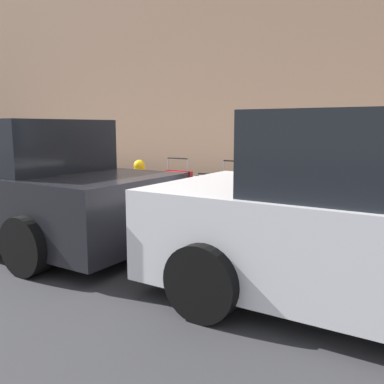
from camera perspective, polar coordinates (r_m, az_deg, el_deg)
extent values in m
plane|color=#333335|center=(7.06, -8.56, -3.89)|extent=(40.00, 40.00, 0.00)
cube|color=gray|center=(9.10, 1.30, -0.47)|extent=(18.00, 5.00, 0.14)
cube|color=#9E7A60|center=(13.77, 11.82, 23.11)|extent=(24.00, 3.00, 9.94)
cube|color=#59601E|center=(6.34, 17.91, -1.95)|extent=(0.43, 0.20, 0.53)
cube|color=black|center=(6.34, 17.91, -1.95)|extent=(0.43, 0.05, 0.54)
cylinder|color=gray|center=(6.25, 19.64, 0.47)|extent=(0.02, 0.02, 0.04)
cylinder|color=gray|center=(6.34, 16.44, 0.74)|extent=(0.02, 0.02, 0.04)
cylinder|color=black|center=(6.29, 18.04, 0.78)|extent=(0.36, 0.04, 0.02)
cylinder|color=black|center=(6.35, 19.44, -4.27)|extent=(0.04, 0.02, 0.04)
cylinder|color=black|center=(6.44, 16.19, -3.93)|extent=(0.04, 0.02, 0.04)
cube|color=navy|center=(6.49, 13.42, -1.32)|extent=(0.41, 0.26, 0.58)
cube|color=black|center=(6.49, 13.42, -1.32)|extent=(0.40, 0.08, 0.59)
cylinder|color=gray|center=(6.39, 14.88, 1.26)|extent=(0.02, 0.02, 0.04)
cylinder|color=gray|center=(6.51, 12.18, 1.50)|extent=(0.02, 0.02, 0.04)
cylinder|color=black|center=(6.44, 13.53, 1.56)|extent=(0.33, 0.05, 0.02)
cylinder|color=black|center=(6.49, 14.72, -3.78)|extent=(0.05, 0.02, 0.04)
cylinder|color=black|center=(6.61, 11.98, -3.44)|extent=(0.05, 0.02, 0.04)
cube|color=black|center=(6.69, 9.56, -0.20)|extent=(0.36, 0.22, 0.74)
cube|color=black|center=(6.69, 9.56, -0.20)|extent=(0.36, 0.05, 0.75)
cylinder|color=gray|center=(6.58, 10.85, 3.69)|extent=(0.02, 0.02, 0.20)
cylinder|color=gray|center=(6.69, 8.51, 3.84)|extent=(0.02, 0.02, 0.20)
cylinder|color=black|center=(6.63, 9.69, 4.61)|extent=(0.30, 0.04, 0.02)
cylinder|color=black|center=(6.70, 10.69, -3.23)|extent=(0.04, 0.02, 0.04)
cylinder|color=black|center=(6.82, 8.31, -2.96)|extent=(0.04, 0.02, 0.04)
cube|color=maroon|center=(6.81, 5.45, -0.56)|extent=(0.38, 0.21, 0.60)
cube|color=black|center=(6.81, 5.45, -0.56)|extent=(0.38, 0.04, 0.61)
cylinder|color=gray|center=(6.68, 6.72, 2.99)|extent=(0.02, 0.02, 0.27)
cylinder|color=gray|center=(6.82, 4.32, 3.15)|extent=(0.02, 0.02, 0.27)
cylinder|color=black|center=(6.74, 5.52, 4.22)|extent=(0.31, 0.03, 0.02)
cylinder|color=black|center=(6.79, 6.65, -2.98)|extent=(0.04, 0.02, 0.04)
cylinder|color=black|center=(6.93, 4.21, -2.70)|extent=(0.04, 0.02, 0.04)
cube|color=#9EA0A8|center=(7.14, 2.10, -0.17)|extent=(0.43, 0.26, 0.58)
cube|color=black|center=(7.14, 2.10, -0.17)|extent=(0.42, 0.07, 0.59)
cylinder|color=gray|center=(7.03, 3.43, 2.22)|extent=(0.02, 0.02, 0.04)
cylinder|color=gray|center=(7.17, 0.84, 2.36)|extent=(0.02, 0.02, 0.04)
cylinder|color=black|center=(7.09, 2.12, 2.45)|extent=(0.35, 0.05, 0.02)
cylinder|color=black|center=(7.12, 3.42, -2.38)|extent=(0.05, 0.02, 0.04)
cylinder|color=black|center=(7.26, 0.79, -2.14)|extent=(0.05, 0.02, 0.04)
cube|color=red|center=(7.37, -1.95, 0.38)|extent=(0.49, 0.26, 0.64)
cube|color=black|center=(7.37, -1.95, 0.38)|extent=(0.49, 0.07, 0.65)
cylinder|color=gray|center=(7.20, -0.60, 3.64)|extent=(0.02, 0.02, 0.22)
cylinder|color=gray|center=(7.45, -3.29, 3.80)|extent=(0.02, 0.02, 0.22)
cylinder|color=black|center=(7.31, -1.97, 4.59)|extent=(0.42, 0.05, 0.02)
cylinder|color=black|center=(7.30, -0.56, -2.07)|extent=(0.05, 0.02, 0.04)
cylinder|color=black|center=(7.55, -3.27, -1.72)|extent=(0.05, 0.02, 0.04)
cylinder|color=#D89E0C|center=(7.84, -7.09, 0.86)|extent=(0.20, 0.20, 0.65)
sphere|color=#D89E0C|center=(7.80, -7.14, 3.59)|extent=(0.21, 0.21, 0.21)
cylinder|color=#D89E0C|center=(7.93, -7.96, 1.17)|extent=(0.09, 0.10, 0.09)
cylinder|color=#D89E0C|center=(7.75, -6.21, 1.02)|extent=(0.09, 0.10, 0.09)
cylinder|color=#333338|center=(8.13, -11.44, 1.35)|extent=(0.14, 0.14, 0.74)
cylinder|color=black|center=(3.45, 1.53, -12.08)|extent=(0.65, 0.24, 0.64)
cylinder|color=black|center=(5.10, 12.54, -5.31)|extent=(0.65, 0.24, 0.64)
cube|color=black|center=(6.34, -23.05, -0.66)|extent=(4.75, 1.91, 0.80)
cube|color=black|center=(6.27, -23.46, 5.94)|extent=(2.50, 1.68, 0.66)
cylinder|color=black|center=(8.05, -23.73, -0.66)|extent=(0.65, 0.25, 0.64)
cylinder|color=black|center=(4.75, -21.52, -6.81)|extent=(0.65, 0.25, 0.64)
cylinder|color=black|center=(5.89, -7.78, -3.27)|extent=(0.65, 0.25, 0.64)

